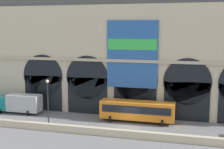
% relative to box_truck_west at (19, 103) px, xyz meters
% --- Properties ---
extents(ground_plane, '(200.00, 200.00, 0.00)m').
position_rel_box_truck_west_xyz_m(ground_plane, '(18.78, -2.43, -1.70)').
color(ground_plane, slate).
extents(quay_parapet_wall, '(90.00, 0.70, 0.96)m').
position_rel_box_truck_west_xyz_m(quay_parapet_wall, '(18.78, -6.70, -1.22)').
color(quay_parapet_wall, beige).
rests_on(quay_parapet_wall, ground).
extents(station_building, '(48.69, 4.83, 21.79)m').
position_rel_box_truck_west_xyz_m(station_building, '(18.81, 4.78, 8.83)').
color(station_building, beige).
rests_on(station_building, ground).
extents(box_truck_west, '(7.50, 2.91, 3.12)m').
position_rel_box_truck_west_xyz_m(box_truck_west, '(0.00, 0.00, 0.00)').
color(box_truck_west, '#19727A').
rests_on(box_truck_west, ground).
extents(bus_center, '(11.00, 3.25, 3.10)m').
position_rel_box_truck_west_xyz_m(bus_center, '(19.58, 0.10, 0.08)').
color(bus_center, orange).
rests_on(bus_center, ground).
extents(street_lamp_quayside, '(0.44, 0.44, 6.90)m').
position_rel_box_truck_west_xyz_m(street_lamp_quayside, '(8.12, -5.90, 2.71)').
color(street_lamp_quayside, black).
rests_on(street_lamp_quayside, ground).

